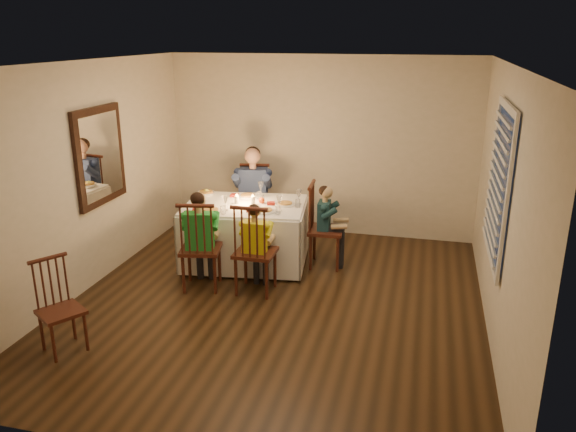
% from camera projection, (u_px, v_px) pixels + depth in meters
% --- Properties ---
extents(ground, '(5.00, 5.00, 0.00)m').
position_uv_depth(ground, '(275.00, 303.00, 6.28)').
color(ground, black).
rests_on(ground, ground).
extents(wall_left, '(0.02, 5.00, 2.60)m').
position_uv_depth(wall_left, '(85.00, 178.00, 6.40)').
color(wall_left, silver).
rests_on(wall_left, ground).
extents(wall_right, '(0.02, 5.00, 2.60)m').
position_uv_depth(wall_right, '(501.00, 207.00, 5.35)').
color(wall_right, silver).
rests_on(wall_right, ground).
extents(wall_back, '(4.50, 0.02, 2.60)m').
position_uv_depth(wall_back, '(320.00, 146.00, 8.18)').
color(wall_back, silver).
rests_on(wall_back, ground).
extents(ceiling, '(5.00, 5.00, 0.00)m').
position_uv_depth(ceiling, '(274.00, 63.00, 5.47)').
color(ceiling, white).
rests_on(ceiling, wall_back).
extents(dining_table, '(1.67, 1.30, 0.77)m').
position_uv_depth(dining_table, '(245.00, 221.00, 7.21)').
color(dining_table, white).
rests_on(dining_table, ground).
extents(chair_adult, '(0.51, 0.50, 1.10)m').
position_uv_depth(chair_adult, '(254.00, 240.00, 8.19)').
color(chair_adult, '#3C1410').
rests_on(chair_adult, ground).
extents(chair_near_left, '(0.53, 0.51, 1.10)m').
position_uv_depth(chair_near_left, '(203.00, 287.00, 6.68)').
color(chair_near_left, '#3C1410').
rests_on(chair_near_left, ground).
extents(chair_near_right, '(0.45, 0.43, 1.10)m').
position_uv_depth(chair_near_right, '(256.00, 291.00, 6.58)').
color(chair_near_right, '#3C1410').
rests_on(chair_near_right, ground).
extents(chair_end, '(0.46, 0.48, 1.10)m').
position_uv_depth(chair_end, '(325.00, 265.00, 7.31)').
color(chair_end, '#3C1410').
rests_on(chair_end, ground).
extents(chair_extra, '(0.51, 0.51, 0.92)m').
position_uv_depth(chair_extra, '(66.00, 350.00, 5.36)').
color(chair_extra, '#3C1410').
rests_on(chair_extra, ground).
extents(adult, '(0.60, 0.56, 1.37)m').
position_uv_depth(adult, '(254.00, 240.00, 8.19)').
color(adult, navy).
rests_on(adult, ground).
extents(child_green, '(0.49, 0.46, 1.18)m').
position_uv_depth(child_green, '(203.00, 287.00, 6.68)').
color(child_green, green).
rests_on(child_green, ground).
extents(child_yellow, '(0.36, 0.33, 1.07)m').
position_uv_depth(child_yellow, '(256.00, 291.00, 6.58)').
color(child_yellow, yellow).
rests_on(child_yellow, ground).
extents(child_teal, '(0.35, 0.37, 1.07)m').
position_uv_depth(child_teal, '(325.00, 265.00, 7.31)').
color(child_teal, '#1A3A41').
rests_on(child_teal, ground).
extents(setting_adult, '(0.29, 0.29, 0.02)m').
position_uv_depth(setting_adult, '(248.00, 196.00, 7.45)').
color(setting_adult, white).
rests_on(setting_adult, dining_table).
extents(setting_green, '(0.29, 0.29, 0.02)m').
position_uv_depth(setting_green, '(211.00, 211.00, 6.84)').
color(setting_green, white).
rests_on(setting_green, dining_table).
extents(setting_yellow, '(0.29, 0.29, 0.02)m').
position_uv_depth(setting_yellow, '(265.00, 211.00, 6.83)').
color(setting_yellow, white).
rests_on(setting_yellow, dining_table).
extents(setting_teal, '(0.29, 0.29, 0.02)m').
position_uv_depth(setting_teal, '(285.00, 204.00, 7.10)').
color(setting_teal, white).
rests_on(setting_teal, dining_table).
extents(candle_left, '(0.06, 0.06, 0.10)m').
position_uv_depth(candle_left, '(237.00, 200.00, 7.14)').
color(candle_left, silver).
rests_on(candle_left, dining_table).
extents(candle_right, '(0.06, 0.06, 0.10)m').
position_uv_depth(candle_right, '(253.00, 201.00, 7.11)').
color(candle_right, silver).
rests_on(candle_right, dining_table).
extents(squash, '(0.09, 0.09, 0.09)m').
position_uv_depth(squash, '(206.00, 192.00, 7.49)').
color(squash, yellow).
rests_on(squash, dining_table).
extents(orange_fruit, '(0.08, 0.08, 0.08)m').
position_uv_depth(orange_fruit, '(262.00, 200.00, 7.15)').
color(orange_fruit, '#FF5915').
rests_on(orange_fruit, dining_table).
extents(serving_bowl, '(0.30, 0.30, 0.06)m').
position_uv_depth(serving_bowl, '(206.00, 194.00, 7.48)').
color(serving_bowl, white).
rests_on(serving_bowl, dining_table).
extents(wall_mirror, '(0.06, 0.95, 1.15)m').
position_uv_depth(wall_mirror, '(100.00, 156.00, 6.60)').
color(wall_mirror, black).
rests_on(wall_mirror, wall_left).
extents(window_blinds, '(0.07, 1.34, 1.54)m').
position_uv_depth(window_blinds, '(498.00, 184.00, 5.39)').
color(window_blinds, '#0D1A34').
rests_on(window_blinds, wall_right).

